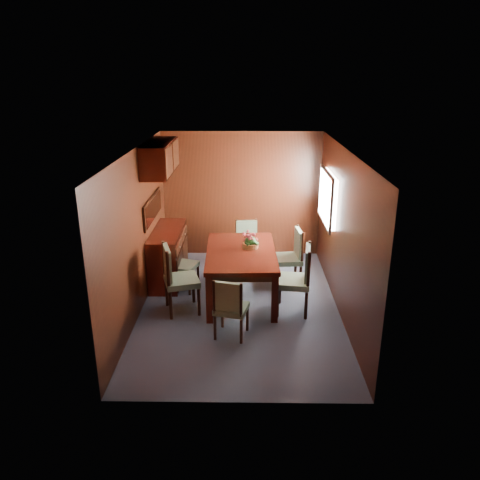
{
  "coord_description": "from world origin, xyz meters",
  "views": [
    {
      "loc": [
        0.1,
        -6.47,
        3.42
      ],
      "look_at": [
        0.0,
        0.11,
        1.05
      ],
      "focal_mm": 35.0,
      "sensor_mm": 36.0,
      "label": 1
    }
  ],
  "objects_px": {
    "sideboard": "(168,255)",
    "chair_right_near": "(299,276)",
    "chair_head": "(230,305)",
    "flower_centerpiece": "(250,240)",
    "dining_table": "(241,257)",
    "chair_left_near": "(176,275)"
  },
  "relations": [
    {
      "from": "sideboard",
      "to": "dining_table",
      "type": "height_order",
      "value": "sideboard"
    },
    {
      "from": "chair_head",
      "to": "sideboard",
      "type": "bearing_deg",
      "value": 134.34
    },
    {
      "from": "flower_centerpiece",
      "to": "chair_right_near",
      "type": "bearing_deg",
      "value": -39.58
    },
    {
      "from": "dining_table",
      "to": "chair_left_near",
      "type": "height_order",
      "value": "chair_left_near"
    },
    {
      "from": "dining_table",
      "to": "chair_left_near",
      "type": "relative_size",
      "value": 1.64
    },
    {
      "from": "chair_left_near",
      "to": "flower_centerpiece",
      "type": "distance_m",
      "value": 1.31
    },
    {
      "from": "chair_head",
      "to": "flower_centerpiece",
      "type": "xyz_separation_m",
      "value": [
        0.28,
        1.35,
        0.44
      ]
    },
    {
      "from": "dining_table",
      "to": "chair_left_near",
      "type": "xyz_separation_m",
      "value": [
        -0.96,
        -0.47,
        -0.1
      ]
    },
    {
      "from": "sideboard",
      "to": "dining_table",
      "type": "bearing_deg",
      "value": -28.91
    },
    {
      "from": "chair_right_near",
      "to": "chair_head",
      "type": "bearing_deg",
      "value": 135.25
    },
    {
      "from": "sideboard",
      "to": "chair_left_near",
      "type": "height_order",
      "value": "chair_left_near"
    },
    {
      "from": "chair_right_near",
      "to": "sideboard",
      "type": "bearing_deg",
      "value": 69.35
    },
    {
      "from": "sideboard",
      "to": "dining_table",
      "type": "xyz_separation_m",
      "value": [
        1.26,
        -0.7,
        0.24
      ]
    },
    {
      "from": "flower_centerpiece",
      "to": "chair_left_near",
      "type": "bearing_deg",
      "value": -151.0
    },
    {
      "from": "dining_table",
      "to": "chair_head",
      "type": "height_order",
      "value": "chair_head"
    },
    {
      "from": "chair_left_near",
      "to": "chair_head",
      "type": "xyz_separation_m",
      "value": [
        0.82,
        -0.74,
        -0.1
      ]
    },
    {
      "from": "sideboard",
      "to": "chair_right_near",
      "type": "bearing_deg",
      "value": -28.48
    },
    {
      "from": "dining_table",
      "to": "chair_right_near",
      "type": "bearing_deg",
      "value": -29.63
    },
    {
      "from": "chair_left_near",
      "to": "chair_head",
      "type": "relative_size",
      "value": 1.21
    },
    {
      "from": "dining_table",
      "to": "flower_centerpiece",
      "type": "relative_size",
      "value": 6.47
    },
    {
      "from": "chair_head",
      "to": "chair_left_near",
      "type": "bearing_deg",
      "value": 151.81
    },
    {
      "from": "chair_left_near",
      "to": "flower_centerpiece",
      "type": "bearing_deg",
      "value": 102.23
    }
  ]
}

